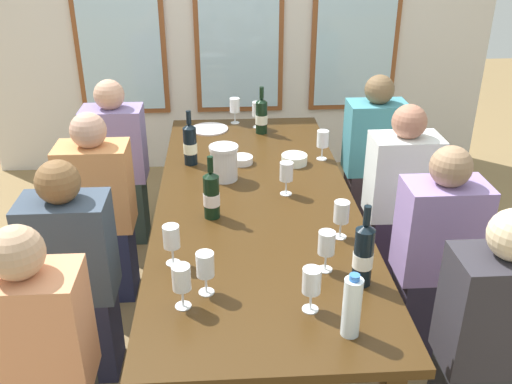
{
  "coord_description": "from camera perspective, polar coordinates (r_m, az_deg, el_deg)",
  "views": [
    {
      "loc": [
        -0.16,
        -2.52,
        2.02
      ],
      "look_at": [
        0.0,
        -0.03,
        0.79
      ],
      "focal_mm": 39.67,
      "sensor_mm": 36.0,
      "label": 1
    }
  ],
  "objects": [
    {
      "name": "water_bottle",
      "position": [
        1.94,
        9.64,
        -11.33
      ],
      "size": [
        0.06,
        0.06,
        0.24
      ],
      "color": "white",
      "rests_on": "dining_table"
    },
    {
      "name": "wine_glass_7",
      "position": [
        2.29,
        -8.53,
        -4.58
      ],
      "size": [
        0.07,
        0.07,
        0.17
      ],
      "color": "white",
      "rests_on": "dining_table"
    },
    {
      "name": "seated_person_2",
      "position": [
        3.82,
        -13.78,
        2.45
      ],
      "size": [
        0.38,
        0.24,
        1.11
      ],
      "color": "#293934",
      "rests_on": "ground"
    },
    {
      "name": "ground_plane",
      "position": [
        3.24,
        -0.04,
        -12.38
      ],
      "size": [
        12.0,
        12.0,
        0.0
      ],
      "primitive_type": "plane",
      "color": "olive"
    },
    {
      "name": "metal_pitcher",
      "position": [
        3.01,
        -3.25,
        2.99
      ],
      "size": [
        0.16,
        0.16,
        0.19
      ],
      "color": "silver",
      "rests_on": "dining_table"
    },
    {
      "name": "wine_bottle_0",
      "position": [
        3.66,
        0.56,
        7.69
      ],
      "size": [
        0.08,
        0.08,
        0.31
      ],
      "color": "black",
      "rests_on": "dining_table"
    },
    {
      "name": "seated_person_4",
      "position": [
        3.26,
        -15.48,
        -2.09
      ],
      "size": [
        0.38,
        0.24,
        1.11
      ],
      "color": "#212543",
      "rests_on": "ground"
    },
    {
      "name": "wine_glass_6",
      "position": [
        3.84,
        -2.16,
        8.67
      ],
      "size": [
        0.07,
        0.07,
        0.17
      ],
      "color": "white",
      "rests_on": "dining_table"
    },
    {
      "name": "seated_person_7",
      "position": [
        2.87,
        17.64,
        -6.5
      ],
      "size": [
        0.38,
        0.24,
        1.11
      ],
      "color": "#2B2538",
      "rests_on": "ground"
    },
    {
      "name": "wine_bottle_1",
      "position": [
        2.18,
        10.77,
        -6.18
      ],
      "size": [
        0.08,
        0.08,
        0.34
      ],
      "color": "black",
      "rests_on": "dining_table"
    },
    {
      "name": "wine_glass_5",
      "position": [
        3.76,
        0.13,
        8.29
      ],
      "size": [
        0.07,
        0.07,
        0.17
      ],
      "color": "white",
      "rests_on": "dining_table"
    },
    {
      "name": "seated_person_1",
      "position": [
        2.44,
        22.44,
        -13.97
      ],
      "size": [
        0.38,
        0.24,
        1.11
      ],
      "color": "#2B2C31",
      "rests_on": "ground"
    },
    {
      "name": "wine_glass_2",
      "position": [
        2.02,
        5.63,
        -9.0
      ],
      "size": [
        0.07,
        0.07,
        0.17
      ],
      "color": "white",
      "rests_on": "dining_table"
    },
    {
      "name": "wine_glass_1",
      "position": [
        2.83,
        3.08,
        2.0
      ],
      "size": [
        0.07,
        0.07,
        0.17
      ],
      "color": "white",
      "rests_on": "dining_table"
    },
    {
      "name": "tasting_bowl_1",
      "position": [
        3.23,
        3.88,
        3.31
      ],
      "size": [
        0.15,
        0.15,
        0.05
      ],
      "primitive_type": "cylinder",
      "color": "white",
      "rests_on": "dining_table"
    },
    {
      "name": "seated_person_0",
      "position": [
        2.32,
        -20.85,
        -15.99
      ],
      "size": [
        0.38,
        0.24,
        1.11
      ],
      "color": "#383935",
      "rests_on": "ground"
    },
    {
      "name": "wine_glass_8",
      "position": [
        3.27,
        6.74,
        5.21
      ],
      "size": [
        0.07,
        0.07,
        0.17
      ],
      "color": "white",
      "rests_on": "dining_table"
    },
    {
      "name": "white_plate_0",
      "position": [
        3.77,
        -4.72,
        6.35
      ],
      "size": [
        0.25,
        0.25,
        0.01
      ],
      "primitive_type": "cylinder",
      "color": "white",
      "rests_on": "dining_table"
    },
    {
      "name": "wine_glass_4",
      "position": [
        2.04,
        -7.53,
        -8.76
      ],
      "size": [
        0.07,
        0.07,
        0.17
      ],
      "color": "white",
      "rests_on": "dining_table"
    },
    {
      "name": "wine_bottle_2",
      "position": [
        3.2,
        -6.66,
        4.83
      ],
      "size": [
        0.08,
        0.08,
        0.31
      ],
      "color": "black",
      "rests_on": "dining_table"
    },
    {
      "name": "wine_glass_3",
      "position": [
        2.47,
        8.61,
        -2.09
      ],
      "size": [
        0.07,
        0.07,
        0.17
      ],
      "color": "white",
      "rests_on": "dining_table"
    },
    {
      "name": "tasting_bowl_0",
      "position": [
        3.23,
        -1.45,
        3.26
      ],
      "size": [
        0.13,
        0.13,
        0.04
      ],
      "primitive_type": "cylinder",
      "color": "white",
      "rests_on": "dining_table"
    },
    {
      "name": "seated_person_5",
      "position": [
        3.36,
        14.24,
        -1.01
      ],
      "size": [
        0.38,
        0.24,
        1.11
      ],
      "color": "#30243A",
      "rests_on": "ground"
    },
    {
      "name": "wine_bottle_3",
      "position": [
        2.62,
        -4.51,
        -0.27
      ],
      "size": [
        0.08,
        0.08,
        0.31
      ],
      "color": "black",
      "rests_on": "dining_table"
    },
    {
      "name": "seated_person_3",
      "position": [
        3.9,
        11.66,
        3.15
      ],
      "size": [
        0.38,
        0.24,
        1.11
      ],
      "color": "#362A2F",
      "rests_on": "ground"
    },
    {
      "name": "seated_person_6",
      "position": [
        2.74,
        -17.84,
        -8.34
      ],
      "size": [
        0.38,
        0.24,
        1.11
      ],
      "color": "#22243D",
      "rests_on": "ground"
    },
    {
      "name": "wine_glass_9",
      "position": [
        2.1,
        -5.14,
        -7.49
      ],
      "size": [
        0.07,
        0.07,
        0.17
      ],
      "color": "white",
      "rests_on": "dining_table"
    },
    {
      "name": "wine_glass_0",
      "position": [
        2.24,
        7.13,
        -5.21
      ],
      "size": [
        0.07,
        0.07,
        0.17
      ],
      "color": "white",
      "rests_on": "dining_table"
    },
    {
      "name": "dining_table",
      "position": [
        2.87,
        -0.04,
        -1.8
      ],
      "size": [
        0.98,
        2.45,
        0.74
      ],
      "color": "#3C260F",
      "rests_on": "ground"
    }
  ]
}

